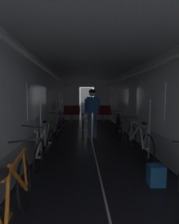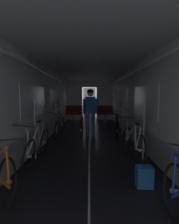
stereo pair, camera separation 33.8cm
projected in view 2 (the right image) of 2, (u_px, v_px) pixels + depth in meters
train_car_shell at (89, 89)px, 5.42m from camera, size 3.14×12.34×2.57m
bench_seat_far_left at (74, 112)px, 9.98m from camera, size 0.98×0.51×0.95m
bench_seat_far_right at (105, 112)px, 9.98m from camera, size 0.98×0.51×0.95m
bicycle_silver at (133, 142)px, 4.18m from camera, size 0.44×1.69×0.95m
bicycle_black at (117, 127)px, 6.13m from camera, size 0.44×1.69×0.95m
bicycle_purple at (59, 126)px, 6.37m from camera, size 0.44×1.69×0.96m
bicycle_white at (38, 146)px, 3.81m from camera, size 0.44×1.69×0.96m
person_cyclist_aisle at (91, 108)px, 6.01m from camera, size 0.54×0.41×1.73m
bicycle_red_in_aisle at (82, 126)px, 6.34m from camera, size 0.44×1.69×0.93m
backpack_on_floor at (144, 177)px, 2.81m from camera, size 0.27×0.21×0.34m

